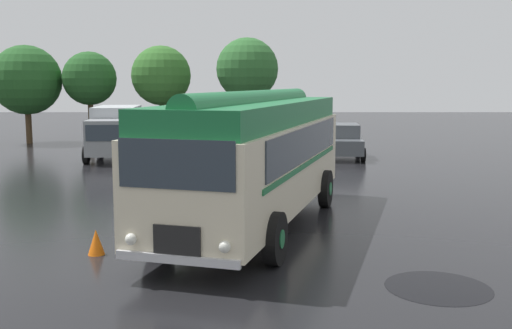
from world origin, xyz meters
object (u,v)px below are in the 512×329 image
car_mid_right (281,141)px  car_far_right (342,141)px  car_near_left (164,141)px  car_mid_left (227,140)px  vintage_bus (256,153)px  traffic_cone (96,242)px  box_van (115,130)px

car_mid_right → car_far_right: same height
car_near_left → car_far_right: same height
car_mid_left → vintage_bus: bearing=-84.4°
car_mid_right → car_mid_left: bearing=167.2°
car_near_left → car_mid_right: 5.73m
car_near_left → car_mid_left: bearing=12.9°
car_mid_left → car_far_right: same height
car_mid_left → traffic_cone: bearing=-96.8°
car_near_left → traffic_cone: size_ratio=7.97×
vintage_bus → box_van: (-6.89, 14.09, -0.53)m
car_mid_right → car_far_right: size_ratio=1.02×
car_far_right → box_van: size_ratio=0.73×
traffic_cone → car_near_left: bearing=93.6°
car_far_right → traffic_cone: size_ratio=7.85×
car_near_left → box_van: box_van is taller
car_mid_left → car_far_right: (5.68, -0.43, 0.00)m
car_mid_right → car_far_right: bearing=3.4°
box_van → traffic_cone: (3.43, -16.67, -1.09)m
vintage_bus → traffic_cone: vintage_bus is taller
car_mid_left → car_mid_right: bearing=-12.8°
car_far_right → car_mid_right: bearing=-176.6°
car_far_right → traffic_cone: 18.40m
car_far_right → car_mid_left: bearing=175.7°
vintage_bus → car_far_right: size_ratio=2.40×
car_mid_right → car_far_right: 3.01m
car_mid_left → car_far_right: 5.69m
car_near_left → traffic_cone: car_near_left is taller
traffic_cone → car_far_right: bearing=65.2°
car_far_right → box_van: 11.15m
car_far_right → vintage_bus: bearing=-106.8°
car_near_left → car_mid_right: same height
car_near_left → car_mid_left: same height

